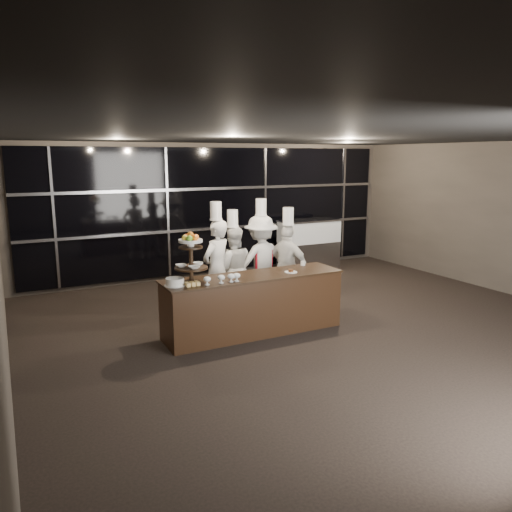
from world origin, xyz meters
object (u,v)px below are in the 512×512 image
layer_cake (175,282)px  chef_b (233,268)px  buffet_counter (253,304)px  display_case (309,243)px  chef_a (217,267)px  chef_c (261,261)px  display_stand (191,254)px  chef_d (288,266)px

layer_cake → chef_b: 2.01m
buffet_counter → display_case: (3.13, 3.23, 0.22)m
buffet_counter → chef_a: size_ratio=1.44×
layer_cake → display_case: 5.49m
display_case → chef_c: bearing=-139.5°
buffet_counter → chef_b: (0.24, 1.27, 0.30)m
layer_cake → chef_b: size_ratio=0.17×
buffet_counter → display_case: 4.50m
display_stand → chef_a: bearing=51.1°
layer_cake → chef_d: (2.39, 0.91, -0.19)m
buffet_counter → chef_b: size_ratio=1.58×
buffet_counter → display_stand: (-1.00, -0.00, 0.87)m
chef_c → buffet_counter: bearing=-122.5°
display_stand → layer_cake: (-0.27, -0.05, -0.37)m
layer_cake → chef_c: chef_c is taller
chef_b → chef_c: 0.54m
buffet_counter → layer_cake: 1.36m
display_stand → chef_d: bearing=22.1°
display_stand → chef_b: size_ratio=0.41×
display_case → chef_a: bearing=-146.3°
display_stand → chef_b: bearing=45.7°
chef_a → chef_d: 1.32m
layer_cake → chef_c: size_ratio=0.15×
chef_c → display_stand: bearing=-145.7°
buffet_counter → chef_b: bearing=79.4°
display_case → chef_b: chef_b is taller
chef_b → chef_d: bearing=-24.3°
buffet_counter → display_stand: bearing=-180.0°
chef_d → buffet_counter: bearing=-142.5°
chef_a → chef_c: size_ratio=1.00×
layer_cake → chef_d: bearing=20.9°
chef_c → chef_a: bearing=-168.7°
display_stand → chef_a: (0.82, 1.02, -0.47)m
display_case → chef_a: 3.98m
chef_d → display_stand: bearing=-157.9°
chef_a → chef_d: (1.31, -0.15, -0.08)m
chef_b → layer_cake: bearing=-138.8°
chef_c → chef_d: 0.50m
chef_b → chef_c: (0.53, -0.06, 0.08)m
display_stand → display_case: size_ratio=0.52×
layer_cake → chef_a: bearing=44.5°
chef_a → chef_d: size_ratio=1.08×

